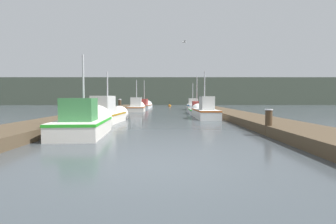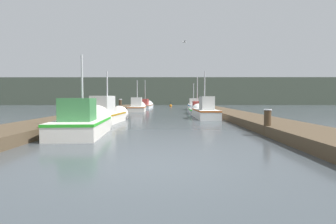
{
  "view_description": "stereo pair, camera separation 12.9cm",
  "coord_description": "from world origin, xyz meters",
  "views": [
    {
      "loc": [
        0.35,
        -5.75,
        1.54
      ],
      "look_at": [
        0.34,
        13.35,
        0.48
      ],
      "focal_mm": 28.0,
      "sensor_mm": 36.0,
      "label": 1
    },
    {
      "loc": [
        0.47,
        -5.75,
        1.54
      ],
      "look_at": [
        0.34,
        13.35,
        0.48
      ],
      "focal_mm": 28.0,
      "sensor_mm": 36.0,
      "label": 2
    }
  ],
  "objects": [
    {
      "name": "mooring_piling_2",
      "position": [
        -4.52,
        20.58,
        0.7
      ],
      "size": [
        0.33,
        0.33,
        1.39
      ],
      "color": "#473523",
      "rests_on": "ground_plane"
    },
    {
      "name": "distant_shore_ridge",
      "position": [
        0.0,
        55.61,
        2.83
      ],
      "size": [
        120.0,
        16.0,
        5.66
      ],
      "color": "#4C5647",
      "rests_on": "ground_plane"
    },
    {
      "name": "seagull_lead",
      "position": [
        1.42,
        11.85,
        5.22
      ],
      "size": [
        0.31,
        0.56,
        0.12
      ],
      "rotation": [
        0.0,
        0.0,
        4.97
      ],
      "color": "white"
    },
    {
      "name": "fishing_boat_6",
      "position": [
        -3.05,
        32.28,
        0.39
      ],
      "size": [
        2.02,
        6.32,
        4.59
      ],
      "rotation": [
        0.0,
        0.0,
        -0.04
      ],
      "color": "silver",
      "rests_on": "ground_plane"
    },
    {
      "name": "fishing_boat_0",
      "position": [
        -3.16,
        5.37,
        0.45
      ],
      "size": [
        2.07,
        4.7,
        3.82
      ],
      "rotation": [
        0.0,
        0.0,
        0.07
      ],
      "color": "silver",
      "rests_on": "ground_plane"
    },
    {
      "name": "mooring_piling_0",
      "position": [
        -4.29,
        19.47,
        0.68
      ],
      "size": [
        0.31,
        0.31,
        1.35
      ],
      "color": "#473523",
      "rests_on": "ground_plane"
    },
    {
      "name": "fishing_boat_1",
      "position": [
        -3.31,
        10.28,
        0.51
      ],
      "size": [
        1.73,
        5.29,
        3.47
      ],
      "rotation": [
        0.0,
        0.0,
        -0.07
      ],
      "color": "silver",
      "rests_on": "ground_plane"
    },
    {
      "name": "channel_buoy",
      "position": [
        0.63,
        38.73,
        0.14
      ],
      "size": [
        0.48,
        0.48,
        0.98
      ],
      "color": "#BF6513",
      "rests_on": "ground_plane"
    },
    {
      "name": "fishing_boat_4",
      "position": [
        -3.16,
        23.7,
        0.42
      ],
      "size": [
        1.94,
        4.82,
        4.02
      ],
      "rotation": [
        0.0,
        0.0,
        0.04
      ],
      "color": "silver",
      "rests_on": "ground_plane"
    },
    {
      "name": "fishing_boat_2",
      "position": [
        3.11,
        14.44,
        0.49
      ],
      "size": [
        1.57,
        6.14,
        3.86
      ],
      "rotation": [
        0.0,
        0.0,
        0.02
      ],
      "color": "silver",
      "rests_on": "ground_plane"
    },
    {
      "name": "ground_plane",
      "position": [
        0.0,
        0.0,
        0.0
      ],
      "size": [
        200.0,
        200.0,
        0.0
      ],
      "color": "#3D4449"
    },
    {
      "name": "fishing_boat_3",
      "position": [
        3.16,
        20.19,
        0.34
      ],
      "size": [
        1.66,
        5.77,
        4.04
      ],
      "rotation": [
        0.0,
        0.0,
        -0.03
      ],
      "color": "silver",
      "rests_on": "ground_plane"
    },
    {
      "name": "dock_left",
      "position": [
        -5.47,
        16.0,
        0.2
      ],
      "size": [
        2.38,
        40.0,
        0.41
      ],
      "color": "#4C3D2B",
      "rests_on": "ground_plane"
    },
    {
      "name": "dock_right",
      "position": [
        5.47,
        16.0,
        0.2
      ],
      "size": [
        2.38,
        40.0,
        0.41
      ],
      "color": "#4C3D2B",
      "rests_on": "ground_plane"
    },
    {
      "name": "mooring_piling_1",
      "position": [
        4.41,
        4.76,
        0.54
      ],
      "size": [
        0.32,
        0.32,
        1.07
      ],
      "color": "#473523",
      "rests_on": "ground_plane"
    },
    {
      "name": "fishing_boat_5",
      "position": [
        3.48,
        27.57,
        0.47
      ],
      "size": [
        1.55,
        4.56,
        3.68
      ],
      "rotation": [
        0.0,
        0.0,
        -0.03
      ],
      "color": "silver",
      "rests_on": "ground_plane"
    }
  ]
}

